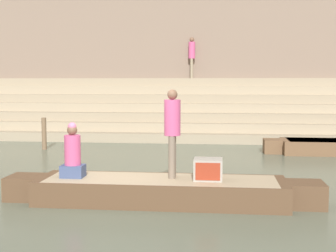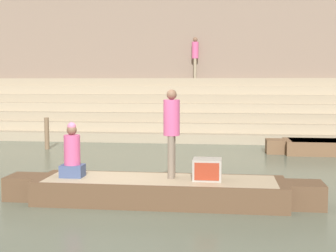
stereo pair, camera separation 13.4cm
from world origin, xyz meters
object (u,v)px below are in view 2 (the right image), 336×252
Objects in this scene: person_standing at (172,127)px; mooring_post at (47,133)px; person_rowing at (72,155)px; person_on_steps at (195,54)px; rowboat_main at (160,190)px; tv_set at (207,169)px.

person_standing is 8.27m from mooring_post.
person_rowing is 0.59× the size of person_on_steps.
rowboat_main is at bearing -143.29° from person_standing.
tv_set is at bearing -108.58° from person_on_steps.
tv_set is (0.69, -0.13, -0.79)m from person_standing.
person_rowing is (-1.92, -0.17, -0.55)m from person_standing.
mooring_post is at bearing 129.47° from rowboat_main.
rowboat_main is 1.23m from person_standing.
mooring_post is at bearing 131.59° from person_standing.
person_standing reaches higher than rowboat_main.
person_rowing is at bearing 174.88° from tv_set.
person_rowing is 2.01× the size of tv_set.
person_standing is at bearing -111.78° from person_on_steps.
person_standing is 0.94× the size of person_on_steps.
rowboat_main is 12.69m from person_on_steps.
tv_set is 0.49× the size of mooring_post.
person_on_steps is (-1.08, 12.25, 2.87)m from tv_set.
tv_set is 8.76m from mooring_post.
tv_set reaches higher than rowboat_main.
tv_set is at bearing -7.06° from person_standing.
person_rowing is (-1.72, -0.03, 0.65)m from rowboat_main.
rowboat_main is at bearing -112.76° from person_on_steps.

